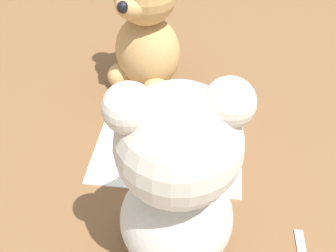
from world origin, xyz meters
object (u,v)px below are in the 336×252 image
(cupcake_near_cream_bear, at_px, (144,145))
(teddy_bear_cream, at_px, (177,185))
(saucer_plate, at_px, (197,137))
(cupcake_near_tan_bear, at_px, (198,126))
(teddy_bear_tan, at_px, (146,30))

(cupcake_near_cream_bear, bearing_deg, teddy_bear_cream, 113.21)
(cupcake_near_cream_bear, relative_size, saucer_plate, 0.80)
(saucer_plate, relative_size, cupcake_near_tan_bear, 1.22)
(cupcake_near_cream_bear, bearing_deg, teddy_bear_tan, -82.05)
(teddy_bear_tan, distance_m, saucer_plate, 0.23)
(teddy_bear_tan, distance_m, cupcake_near_tan_bear, 0.21)
(cupcake_near_cream_bear, distance_m, saucer_plate, 0.10)
(teddy_bear_cream, bearing_deg, teddy_bear_tan, -86.90)
(teddy_bear_tan, height_order, cupcake_near_cream_bear, teddy_bear_tan)
(teddy_bear_cream, bearing_deg, cupcake_near_tan_bear, -105.51)
(teddy_bear_tan, bearing_deg, saucer_plate, -29.92)
(teddy_bear_cream, xyz_separation_m, cupcake_near_tan_bear, (-0.01, -0.22, -0.11))
(teddy_bear_cream, bearing_deg, saucer_plate, -105.51)
(cupcake_near_cream_bear, distance_m, cupcake_near_tan_bear, 0.10)
(teddy_bear_cream, distance_m, teddy_bear_tan, 0.39)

